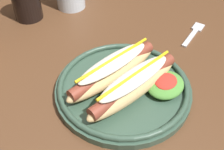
% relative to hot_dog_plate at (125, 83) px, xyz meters
% --- Properties ---
extents(dining_table, '(1.13, 0.91, 0.74)m').
position_rel_hot_dog_plate_xyz_m(dining_table, '(0.03, 0.19, -0.13)').
color(dining_table, '#51331E').
rests_on(dining_table, ground_plane).
extents(hot_dog_plate, '(0.28, 0.28, 0.08)m').
position_rel_hot_dog_plate_xyz_m(hot_dog_plate, '(0.00, 0.00, 0.00)').
color(hot_dog_plate, '#334C3D').
rests_on(hot_dog_plate, dining_table).
extents(fork, '(0.12, 0.03, 0.00)m').
position_rel_hot_dog_plate_xyz_m(fork, '(0.29, -0.02, -0.02)').
color(fork, silver).
rests_on(fork, dining_table).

